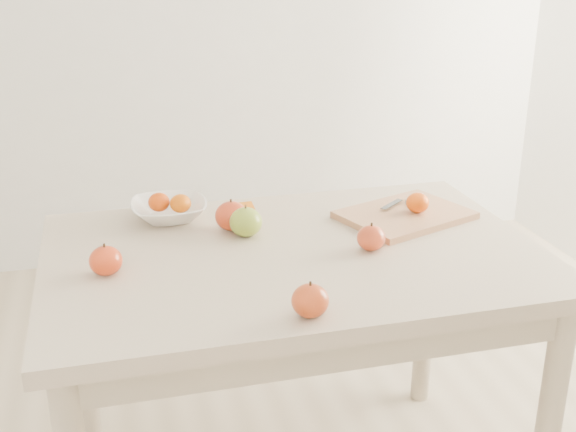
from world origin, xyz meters
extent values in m
cube|color=#C5B395|center=(0.00, 0.00, 0.73)|extent=(1.20, 0.80, 0.04)
cylinder|color=#BCAA8E|center=(-0.54, 0.34, 0.35)|extent=(0.06, 0.06, 0.71)
cylinder|color=#BCAA8E|center=(0.54, 0.34, 0.35)|extent=(0.06, 0.06, 0.71)
cube|color=tan|center=(0.35, 0.13, 0.76)|extent=(0.39, 0.34, 0.02)
ellipsoid|color=#E05D07|center=(0.38, 0.12, 0.80)|extent=(0.06, 0.06, 0.05)
imported|color=white|center=(-0.27, 0.29, 0.77)|extent=(0.20, 0.20, 0.05)
ellipsoid|color=#C84907|center=(-0.30, 0.30, 0.80)|extent=(0.06, 0.06, 0.05)
ellipsoid|color=#CD5907|center=(-0.24, 0.27, 0.80)|extent=(0.06, 0.06, 0.05)
cube|color=#C8620E|center=(-0.06, 0.31, 0.75)|extent=(0.06, 0.05, 0.01)
cube|color=#E1570F|center=(-0.08, 0.27, 0.75)|extent=(0.05, 0.04, 0.01)
cube|color=white|center=(0.41, 0.21, 0.78)|extent=(0.07, 0.06, 0.01)
cube|color=#3B3E43|center=(0.33, 0.18, 0.78)|extent=(0.08, 0.07, 0.00)
ellipsoid|color=olive|center=(-0.09, 0.12, 0.79)|extent=(0.08, 0.08, 0.08)
ellipsoid|color=maroon|center=(-0.05, -0.33, 0.78)|extent=(0.08, 0.08, 0.07)
ellipsoid|color=#9E1D0D|center=(-0.44, -0.03, 0.78)|extent=(0.07, 0.07, 0.07)
ellipsoid|color=#A12216|center=(0.18, -0.05, 0.78)|extent=(0.07, 0.07, 0.06)
ellipsoid|color=maroon|center=(-0.12, 0.17, 0.79)|extent=(0.09, 0.09, 0.08)
camera|label=1|loc=(-0.42, -1.56, 1.46)|focal=45.00mm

